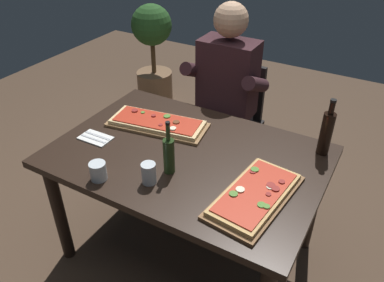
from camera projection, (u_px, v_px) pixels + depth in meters
ground_plane at (188, 249)px, 2.44m from camera, size 6.40×6.40×0.00m
dining_table at (187, 168)px, 2.08m from camera, size 1.40×0.96×0.74m
pizza_rectangular_front at (157, 123)px, 2.25m from camera, size 0.61×0.32×0.05m
pizza_rectangular_left at (255, 195)px, 1.73m from camera, size 0.32×0.54×0.05m
wine_bottle_dark at (326, 132)px, 1.97m from camera, size 0.06×0.06×0.31m
oil_bottle_amber at (169, 155)px, 1.85m from camera, size 0.06×0.06×0.28m
tumbler_near_camera at (149, 174)px, 1.81m from camera, size 0.07×0.07×0.11m
tumbler_far_side at (98, 172)px, 1.83m from camera, size 0.08×0.08×0.09m
napkin_cutlery_set at (96, 138)px, 2.14m from camera, size 0.18×0.11×0.01m
diner_chair at (230, 117)px, 2.85m from camera, size 0.44×0.44×0.87m
seated_diner at (224, 92)px, 2.62m from camera, size 0.53×0.41×1.33m
potted_plant_corner at (153, 53)px, 3.79m from camera, size 0.39×0.39×1.00m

